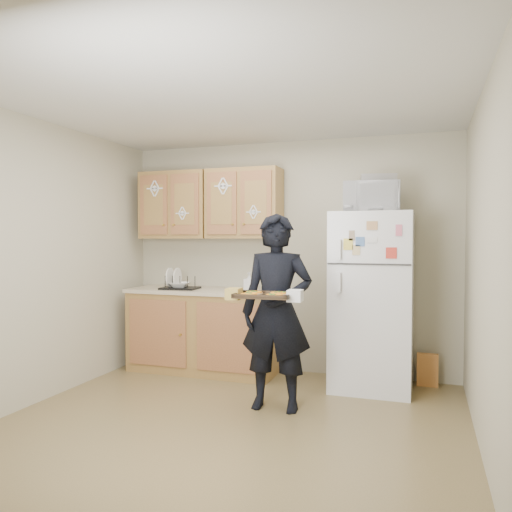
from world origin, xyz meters
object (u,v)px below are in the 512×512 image
object	(u,v)px
refrigerator	(372,301)
person	(277,312)
microwave	(371,197)
baking_tray	(264,296)
dish_rack	(180,282)

from	to	relation	value
refrigerator	person	xyz separation A→B (m)	(-0.70, -0.86, -0.02)
person	microwave	world-z (taller)	microwave
refrigerator	person	world-z (taller)	refrigerator
refrigerator	baking_tray	distance (m)	1.37
baking_tray	dish_rack	distance (m)	1.73
refrigerator	person	distance (m)	1.11
person	baking_tray	size ratio (longest dim) A/B	3.77
refrigerator	microwave	world-z (taller)	microwave
microwave	baking_tray	bearing A→B (deg)	-130.27
dish_rack	microwave	bearing A→B (deg)	-0.29
baking_tray	microwave	xyz separation A→B (m)	(0.71, 1.11, 0.85)
baking_tray	dish_rack	world-z (taller)	dish_rack
refrigerator	baking_tray	xyz separation A→B (m)	(-0.72, -1.16, 0.15)
refrigerator	dish_rack	world-z (taller)	refrigerator
dish_rack	refrigerator	bearing A→B (deg)	1.12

